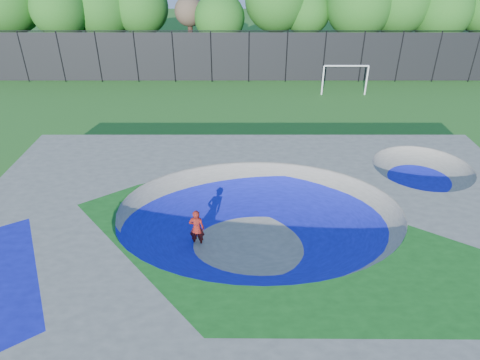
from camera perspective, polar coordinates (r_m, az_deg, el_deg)
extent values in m
plane|color=#225E1A|center=(17.07, 2.41, -8.27)|extent=(120.00, 120.00, 0.00)
cube|color=gray|center=(16.62, 2.46, -6.24)|extent=(22.00, 14.00, 1.50)
imported|color=red|center=(16.50, -5.79, -6.42)|extent=(0.62, 0.43, 1.62)
cube|color=black|center=(16.98, -5.66, -8.55)|extent=(0.81, 0.39, 0.05)
cylinder|color=silver|center=(33.14, 10.98, 12.90)|extent=(0.12, 0.12, 2.17)
cylinder|color=silver|center=(33.90, 16.53, 12.61)|extent=(0.12, 0.12, 2.17)
cylinder|color=silver|center=(33.19, 14.02, 14.55)|extent=(3.25, 0.12, 0.12)
cylinder|color=black|center=(39.42, -26.93, 14.40)|extent=(0.09, 0.09, 4.00)
cylinder|color=black|center=(38.20, -22.77, 14.87)|extent=(0.09, 0.09, 4.00)
cylinder|color=black|center=(37.18, -18.35, 15.29)|extent=(0.09, 0.09, 4.00)
cylinder|color=black|center=(36.38, -13.69, 15.64)|extent=(0.09, 0.09, 4.00)
cylinder|color=black|center=(35.82, -8.83, 15.89)|extent=(0.09, 0.09, 4.00)
cylinder|color=black|center=(35.50, -3.85, 16.04)|extent=(0.09, 0.09, 4.00)
cylinder|color=black|center=(35.43, 1.19, 16.07)|extent=(0.09, 0.09, 4.00)
cylinder|color=black|center=(35.62, 6.22, 15.98)|extent=(0.09, 0.09, 4.00)
cylinder|color=black|center=(36.06, 11.15, 15.78)|extent=(0.09, 0.09, 4.00)
cylinder|color=black|center=(36.73, 15.92, 15.48)|extent=(0.09, 0.09, 4.00)
cylinder|color=black|center=(37.64, 20.47, 15.10)|extent=(0.09, 0.09, 4.00)
cylinder|color=black|center=(38.75, 24.77, 14.66)|extent=(0.09, 0.09, 4.00)
cylinder|color=black|center=(40.06, 28.79, 14.17)|extent=(0.09, 0.09, 4.00)
cube|color=black|center=(35.43, 1.19, 16.07)|extent=(48.00, 0.03, 3.80)
cylinder|color=black|center=(35.00, 1.23, 19.24)|extent=(48.00, 0.08, 0.08)
cylinder|color=#442C22|center=(44.76, -27.23, 15.56)|extent=(0.44, 0.44, 3.50)
sphere|color=#1D5B18|center=(44.17, -28.44, 20.26)|extent=(5.48, 5.48, 5.48)
cylinder|color=#442C22|center=(42.57, -21.95, 15.82)|extent=(0.44, 0.44, 3.15)
sphere|color=#1D5B18|center=(41.98, -22.88, 20.30)|extent=(4.94, 4.94, 4.94)
cylinder|color=#442C22|center=(43.17, -17.07, 16.58)|extent=(0.44, 0.44, 2.81)
sphere|color=#1D5B18|center=(42.58, -17.80, 21.04)|extent=(5.40, 5.40, 5.40)
cylinder|color=#442C22|center=(42.43, -12.54, 17.09)|extent=(0.44, 0.44, 3.05)
sphere|color=#1D5B18|center=(41.85, -13.07, 21.54)|extent=(4.86, 4.86, 4.86)
cylinder|color=#442C22|center=(41.18, -6.53, 17.54)|extent=(0.44, 0.44, 3.52)
sphere|color=brown|center=(40.66, -6.78, 21.47)|extent=(2.60, 2.60, 2.60)
cylinder|color=#442C22|center=(39.48, -2.63, 16.54)|extent=(0.44, 0.44, 2.71)
sphere|color=#1D5B18|center=(38.90, -2.74, 20.77)|extent=(4.27, 4.27, 4.27)
cylinder|color=#442C22|center=(40.87, 4.67, 17.54)|extent=(0.44, 0.44, 3.53)
cylinder|color=#442C22|center=(41.02, 8.58, 17.05)|extent=(0.44, 0.44, 3.09)
sphere|color=#1D5B18|center=(40.45, 8.93, 21.25)|extent=(4.00, 4.00, 4.00)
cylinder|color=#442C22|center=(40.94, 14.96, 16.49)|extent=(0.44, 0.44, 3.24)
sphere|color=#1D5B18|center=(40.28, 15.71, 21.65)|extent=(5.67, 5.67, 5.67)
cylinder|color=#442C22|center=(42.15, 19.57, 16.31)|extent=(0.44, 0.44, 3.43)
sphere|color=#1D5B18|center=(41.52, 20.49, 21.25)|extent=(5.31, 5.31, 5.31)
cylinder|color=#442C22|center=(43.31, 24.28, 15.42)|extent=(0.44, 0.44, 2.94)
sphere|color=#1D5B18|center=(42.72, 25.29, 19.80)|extent=(5.19, 5.19, 5.19)
cylinder|color=#442C22|center=(44.76, 28.81, 15.12)|extent=(0.44, 0.44, 3.41)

